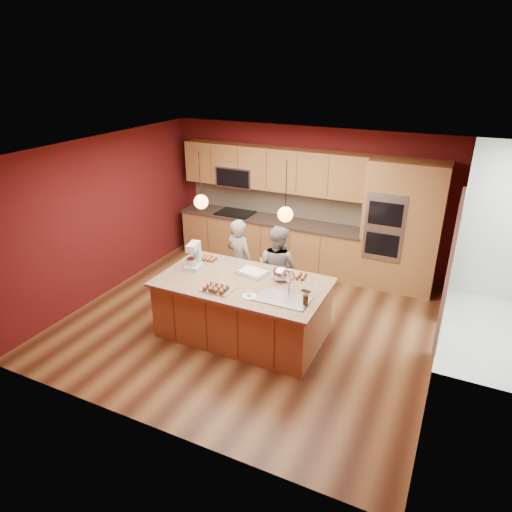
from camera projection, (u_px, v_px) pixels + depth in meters
The scene contains 24 objects.
floor at pixel (250, 321), 7.25m from camera, with size 5.50×5.50×0.00m, color #452313.
ceiling at pixel (249, 150), 6.16m from camera, with size 5.50×5.50×0.00m, color white.
wall_back at pixel (307, 198), 8.77m from camera, with size 5.50×5.50×0.00m, color #501112.
wall_front at pixel (142, 326), 4.64m from camera, with size 5.50×5.50×0.00m, color #501112.
wall_left at pixel (105, 216), 7.78m from camera, with size 5.00×5.00×0.00m, color #501112.
wall_right at pixel (449, 279), 5.63m from camera, with size 5.00×5.00×0.00m, color #501112.
cabinet_run at pixel (269, 215), 8.98m from camera, with size 3.74×0.64×2.30m.
oven_column at pixel (401, 227), 7.87m from camera, with size 1.30×0.62×2.30m.
doorway_trim at pixel (449, 274), 6.42m from camera, with size 0.08×1.11×2.20m, color silver, non-canonical shape.
pendant_left at pixel (201, 202), 6.36m from camera, with size 0.20×0.20×0.80m.
pendant_right at pixel (285, 214), 5.86m from camera, with size 0.20×0.20×0.80m.
island at pixel (244, 308), 6.73m from camera, with size 2.44×1.37×1.28m.
person_left at pixel (239, 261), 7.61m from camera, with size 0.53×0.35×1.46m, color black.
person_right at pixel (277, 268), 7.34m from camera, with size 0.71×0.55×1.45m, color slate.
stand_mixer at pixel (194, 257), 6.89m from camera, with size 0.26×0.33×0.40m.
sheet_cake at pixel (253, 272), 6.77m from camera, with size 0.49×0.40×0.05m.
cooling_rack at pixel (217, 289), 6.31m from camera, with size 0.43×0.30×0.02m, color #A9ABAF.
mixing_bowl at pixel (281, 274), 6.54m from camera, with size 0.26×0.26×0.22m, color silver.
plate at pixel (249, 296), 6.13m from camera, with size 0.20×0.20×0.01m, color white.
tumbler at pixel (305, 300), 5.91m from camera, with size 0.07×0.07×0.14m, color #331E0C.
phone at pixel (306, 291), 6.27m from camera, with size 0.13×0.07×0.01m, color black.
cupcakes_left at pixel (208, 258), 7.23m from camera, with size 0.28×0.21×0.06m, color #C2804B, non-canonical shape.
cupcakes_rack at pixel (216, 287), 6.27m from camera, with size 0.34×0.25×0.08m, color #C2804B, non-canonical shape.
cupcakes_right at pixel (301, 276), 6.64m from camera, with size 0.15×0.23×0.07m, color #C2804B, non-canonical shape.
Camera 1 is at (2.75, -5.57, 3.89)m, focal length 32.00 mm.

